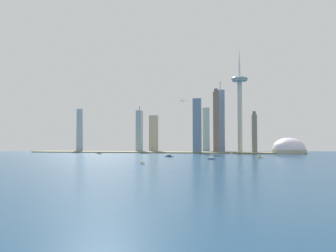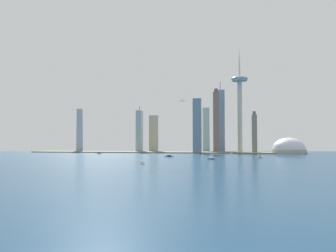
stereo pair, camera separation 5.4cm
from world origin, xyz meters
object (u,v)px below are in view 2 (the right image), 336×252
object	(u,v)px
observation_tower	(240,96)
boat_1	(169,156)
boat_4	(232,154)
skyscraper_4	(80,130)
skyscraper_2	(197,126)
airplane	(183,101)
stadium_dome	(289,150)
boat_5	(142,163)
boat_3	(259,157)
skyscraper_1	(139,131)
skyscraper_6	(154,134)
skyscraper_7	(216,121)
boat_6	(211,159)
skyscraper_0	(206,130)
skyscraper_3	(254,133)
skyscraper_5	(220,121)
boat_0	(99,153)

from	to	relation	value
observation_tower	boat_1	bearing A→B (deg)	-119.54
observation_tower	boat_4	bearing A→B (deg)	-102.90
skyscraper_4	boat_4	distance (m)	480.42
skyscraper_2	airplane	size ratio (longest dim) A/B	5.77
stadium_dome	boat_5	size ratio (longest dim) A/B	10.25
skyscraper_2	boat_3	xyz separation A→B (m)	(131.89, -219.05, -68.51)
skyscraper_1	skyscraper_4	size ratio (longest dim) A/B	1.03
stadium_dome	boat_3	bearing A→B (deg)	-112.43
skyscraper_6	boat_5	world-z (taller)	skyscraper_6
skyscraper_4	skyscraper_7	distance (m)	413.32
skyscraper_2	airplane	world-z (taller)	airplane
boat_1	boat_4	world-z (taller)	boat_4
stadium_dome	boat_6	bearing A→B (deg)	-121.41
skyscraper_0	boat_6	distance (m)	398.18
skyscraper_0	skyscraper_6	distance (m)	153.39
skyscraper_4	skyscraper_7	bearing A→B (deg)	-2.84
skyscraper_1	skyscraper_3	size ratio (longest dim) A/B	1.23
skyscraper_3	boat_1	xyz separation A→B (m)	(-182.53, -229.24, -49.50)
skyscraper_0	skyscraper_4	world-z (taller)	skyscraper_4
boat_3	boat_4	distance (m)	168.25
skyscraper_3	skyscraper_4	xyz separation A→B (m)	(-510.08, 77.16, 13.51)
boat_1	airplane	bearing A→B (deg)	-80.97
skyscraper_2	skyscraper_1	bearing A→B (deg)	156.73
boat_1	airplane	world-z (taller)	airplane
skyscraper_6	boat_3	world-z (taller)	skyscraper_6
skyscraper_5	skyscraper_0	bearing A→B (deg)	-173.79
skyscraper_2	boat_5	world-z (taller)	skyscraper_2
skyscraper_2	skyscraper_7	xyz separation A→B (m)	(46.88, 76.09, 15.27)
boat_1	skyscraper_7	bearing A→B (deg)	-98.41
skyscraper_5	boat_0	world-z (taller)	skyscraper_5
boat_6	boat_0	bearing A→B (deg)	149.87
skyscraper_4	boat_5	size ratio (longest dim) A/B	15.91
boat_3	observation_tower	bearing A→B (deg)	-125.74
skyscraper_2	boat_6	world-z (taller)	skyscraper_2
skyscraper_0	skyscraper_3	world-z (taller)	skyscraper_0
stadium_dome	skyscraper_0	world-z (taller)	skyscraper_0
stadium_dome	boat_1	world-z (taller)	stadium_dome
skyscraper_1	boat_4	distance (m)	296.16
skyscraper_3	boat_4	world-z (taller)	skyscraper_3
skyscraper_4	boat_3	distance (m)	592.26
skyscraper_7	boat_6	xyz separation A→B (m)	(0.76, -359.13, -84.36)
observation_tower	skyscraper_1	distance (m)	299.69
skyscraper_4	boat_1	bearing A→B (deg)	-43.09
skyscraper_2	observation_tower	bearing A→B (deg)	25.06
skyscraper_3	boat_3	world-z (taller)	skyscraper_3
boat_0	observation_tower	bearing A→B (deg)	-151.18
boat_0	boat_3	distance (m)	382.73
skyscraper_2	boat_1	xyz separation A→B (m)	(-37.82, -209.88, -69.01)
skyscraper_0	skyscraper_1	bearing A→B (deg)	-169.76
skyscraper_1	boat_1	distance (m)	320.42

